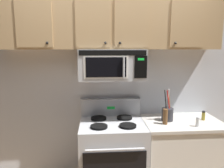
# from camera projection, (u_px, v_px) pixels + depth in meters

# --- Properties ---
(back_wall) EXTENTS (5.20, 0.10, 2.70)m
(back_wall) POSITION_uv_depth(u_px,v_px,m) (110.00, 80.00, 2.83)
(back_wall) COLOR silver
(back_wall) RESTS_ON ground_plane
(stove_range) EXTENTS (0.76, 0.69, 1.12)m
(stove_range) POSITION_uv_depth(u_px,v_px,m) (112.00, 157.00, 2.62)
(stove_range) COLOR #B7BABF
(stove_range) RESTS_ON ground_plane
(over_range_microwave) EXTENTS (0.76, 0.43, 0.35)m
(over_range_microwave) POSITION_uv_depth(u_px,v_px,m) (112.00, 64.00, 2.55)
(over_range_microwave) COLOR #B7BABF
(upper_cabinets) EXTENTS (2.50, 0.36, 0.55)m
(upper_cabinets) POSITION_uv_depth(u_px,v_px,m) (111.00, 25.00, 2.50)
(upper_cabinets) COLOR tan
(counter_segment) EXTENTS (0.93, 0.65, 0.90)m
(counter_segment) POSITION_uv_depth(u_px,v_px,m) (180.00, 155.00, 2.69)
(counter_segment) COLOR white
(counter_segment) RESTS_ON ground_plane
(utensil_crock_charcoal) EXTENTS (0.14, 0.14, 0.39)m
(utensil_crock_charcoal) POSITION_uv_depth(u_px,v_px,m) (167.00, 113.00, 2.61)
(utensil_crock_charcoal) COLOR #2D2D33
(utensil_crock_charcoal) RESTS_ON counter_segment
(salt_shaker) EXTENTS (0.04, 0.04, 0.11)m
(salt_shaker) POSITION_uv_depth(u_px,v_px,m) (198.00, 122.00, 2.41)
(salt_shaker) COLOR white
(salt_shaker) RESTS_ON counter_segment
(pepper_mill) EXTENTS (0.06, 0.06, 0.18)m
(pepper_mill) POSITION_uv_depth(u_px,v_px,m) (165.00, 117.00, 2.49)
(pepper_mill) COLOR brown
(pepper_mill) RESTS_ON counter_segment
(spice_jar) EXTENTS (0.04, 0.04, 0.11)m
(spice_jar) POSITION_uv_depth(u_px,v_px,m) (203.00, 116.00, 2.63)
(spice_jar) COLOR olive
(spice_jar) RESTS_ON counter_segment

